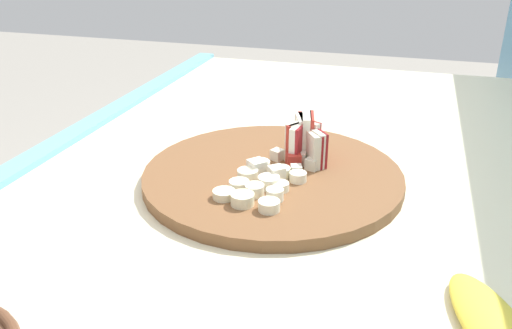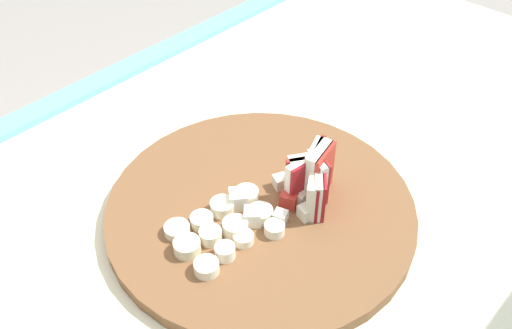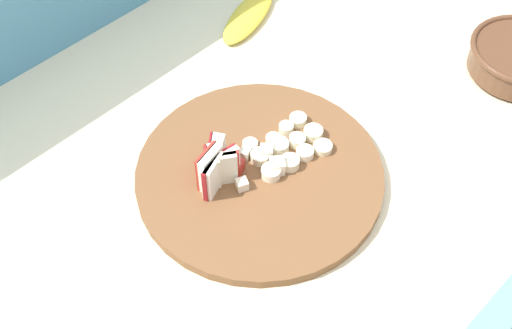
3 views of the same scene
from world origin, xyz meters
TOP-DOWN VIEW (x-y plane):
  - cutting_board at (0.01, -0.02)m, footprint 0.36×0.36m
  - apple_wedge_fan at (-0.04, 0.01)m, footprint 0.08×0.07m
  - apple_dice_pile at (0.01, -0.01)m, footprint 0.09×0.09m
  - banana_slice_rows at (0.07, -0.03)m, footprint 0.13×0.10m

SIDE VIEW (x-z plane):
  - cutting_board at x=0.01m, z-range 0.94..0.95m
  - banana_slice_rows at x=0.07m, z-range 0.95..0.97m
  - apple_dice_pile at x=0.01m, z-range 0.95..0.97m
  - apple_wedge_fan at x=-0.04m, z-range 0.95..1.01m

